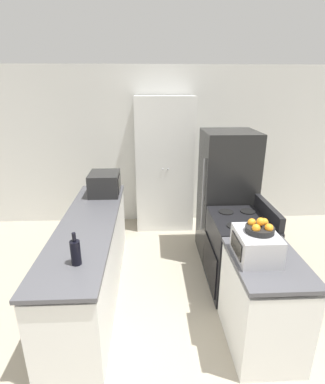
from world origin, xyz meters
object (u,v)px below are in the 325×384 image
Objects in this scene: toaster_oven at (256,245)px; wine_bottle at (76,252)px; stove at (238,253)px; microwave at (105,184)px; refrigerator at (226,196)px; fruit_bowl at (260,228)px; pantry_cabinet at (165,165)px.

wine_bottle is at bearing -178.98° from toaster_oven.
microwave is (-1.62, 0.89, 0.59)m from stove.
refrigerator is 2.29m from wine_bottle.
microwave is at bearing 132.29° from fruit_bowl.
wine_bottle is 1.54m from fruit_bowl.
wine_bottle is (-1.65, -1.58, 0.13)m from refrigerator.
stove is 0.97m from toaster_oven.
microwave is at bearing 89.62° from wine_bottle.
microwave is (-0.85, -0.84, -0.03)m from pantry_cabinet.
microwave reaches higher than wine_bottle.
wine_bottle is at bearing -136.16° from refrigerator.
refrigerator is 1.57m from toaster_oven.
wine_bottle is 0.69× the size of toaster_oven.
wine_bottle is 1.19× the size of fruit_bowl.
refrigerator is 3.79× the size of microwave.
fruit_bowl reaches higher than toaster_oven.
toaster_oven is (1.50, -1.68, -0.03)m from microwave.
refrigerator is (0.78, -0.95, -0.20)m from pantry_cabinet.
refrigerator is at bearing 43.84° from wine_bottle.
pantry_cabinet reaches higher than wine_bottle.
toaster_oven is (1.51, 0.03, 0.01)m from wine_bottle.
wine_bottle is at bearing -90.38° from microwave.
refrigerator is 7.29× the size of fruit_bowl.
toaster_oven is 1.73× the size of fruit_bowl.
pantry_cabinet is at bearing 113.99° from stove.
stove is at bearing -28.74° from microwave.
pantry_cabinet is 8.94× the size of fruit_bowl.
stove is 0.60× the size of refrigerator.
pantry_cabinet is 1.99m from stove.
refrigerator is at bearing 85.50° from fruit_bowl.
refrigerator is at bearing -4.15° from microwave.
pantry_cabinet reaches higher than fruit_bowl.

